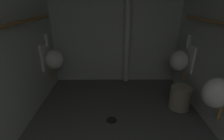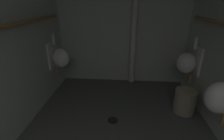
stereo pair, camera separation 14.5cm
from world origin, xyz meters
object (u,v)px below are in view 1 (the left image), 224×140
urinal_right_mid (219,92)px  urinal_right_far (181,60)px  urinal_left_mid (53,59)px  standpipe_back_wall (128,19)px  floor_drain (112,120)px  waste_bin (180,98)px

urinal_right_mid → urinal_right_far: 1.02m
urinal_left_mid → standpipe_back_wall: bearing=18.6°
urinal_left_mid → urinal_right_far: same height
urinal_right_far → standpipe_back_wall: bearing=149.1°
urinal_right_far → standpipe_back_wall: size_ratio=0.31×
urinal_right_far → floor_drain: (-1.14, -0.69, -0.64)m
floor_drain → urinal_right_far: bearing=31.4°
floor_drain → waste_bin: (1.04, 0.29, 0.17)m
standpipe_back_wall → waste_bin: bearing=-50.3°
urinal_right_mid → waste_bin: 0.78m
urinal_right_mid → urinal_right_far: same height
urinal_right_mid → floor_drain: urinal_right_mid is taller
urinal_right_mid → waste_bin: (-0.09, 0.62, -0.46)m
urinal_right_mid → urinal_left_mid: bearing=152.5°
waste_bin → urinal_left_mid: bearing=166.6°
standpipe_back_wall → floor_drain: standpipe_back_wall is taller
floor_drain → waste_bin: waste_bin is taller
urinal_left_mid → urinal_right_far: (2.11, -0.08, 0.00)m
urinal_right_far → waste_bin: bearing=-103.2°
standpipe_back_wall → urinal_left_mid: bearing=-161.4°
urinal_left_mid → floor_drain: bearing=-38.4°
urinal_right_mid → floor_drain: 1.34m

